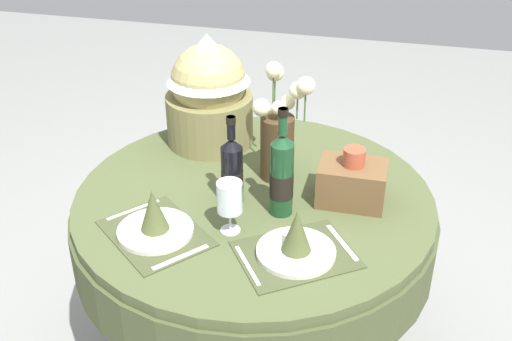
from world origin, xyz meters
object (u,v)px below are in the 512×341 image
place_setting_right (296,242)px  dining_table (254,228)px  wine_bottle_centre (282,175)px  woven_basket_side_right (352,182)px  gift_tub_back_left (209,88)px  flower_vase (279,131)px  wine_bottle_left (232,170)px  place_setting_left (155,221)px  wine_glass_left (230,198)px

place_setting_right → dining_table: bearing=124.7°
wine_bottle_centre → woven_basket_side_right: bearing=29.8°
place_setting_right → gift_tub_back_left: size_ratio=0.97×
flower_vase → wine_bottle_left: flower_vase is taller
place_setting_left → flower_vase: bearing=55.9°
flower_vase → woven_basket_side_right: (0.27, -0.10, -0.11)m
flower_vase → wine_glass_left: (-0.07, -0.37, -0.06)m
gift_tub_back_left → wine_glass_left: bearing=-66.8°
dining_table → place_setting_right: (0.20, -0.29, 0.19)m
dining_table → woven_basket_side_right: size_ratio=5.66×
dining_table → place_setting_right: size_ratio=2.96×
dining_table → wine_glass_left: (-0.02, -0.22, 0.26)m
gift_tub_back_left → dining_table: bearing=-52.6°
dining_table → gift_tub_back_left: 0.57m
dining_table → flower_vase: bearing=70.3°
wine_bottle_left → gift_tub_back_left: bearing=116.9°
place_setting_right → wine_bottle_left: size_ratio=1.35×
dining_table → wine_bottle_left: bearing=-138.5°
place_setting_left → woven_basket_side_right: woven_basket_side_right is taller
woven_basket_side_right → flower_vase: bearing=159.2°
place_setting_left → woven_basket_side_right: (0.57, 0.34, 0.03)m
wine_bottle_left → wine_bottle_centre: 0.18m
wine_bottle_left → gift_tub_back_left: gift_tub_back_left is taller
dining_table → wine_bottle_left: 0.27m
place_setting_right → gift_tub_back_left: (-0.47, 0.64, 0.18)m
gift_tub_back_left → place_setting_left: bearing=-88.4°
wine_bottle_left → place_setting_left: bearing=-127.7°
dining_table → gift_tub_back_left: gift_tub_back_left is taller
place_setting_right → woven_basket_side_right: woven_basket_side_right is taller
dining_table → wine_bottle_centre: wine_bottle_centre is taller
place_setting_right → wine_bottle_left: wine_bottle_left is taller
wine_glass_left → gift_tub_back_left: bearing=113.2°
place_setting_left → place_setting_right: 0.45m
wine_bottle_left → wine_bottle_centre: size_ratio=0.84×
dining_table → flower_vase: flower_vase is taller
wine_bottle_left → wine_glass_left: 0.17m
flower_vase → wine_bottle_centre: 0.24m
place_setting_right → wine_bottle_centre: wine_bottle_centre is taller
woven_basket_side_right → place_setting_right: bearing=-110.2°
wine_bottle_centre → woven_basket_side_right: wine_bottle_centre is taller
wine_bottle_centre → flower_vase: bearing=104.6°
place_setting_right → flower_vase: size_ratio=1.03×
place_setting_right → wine_bottle_centre: bearing=113.1°
wine_glass_left → wine_bottle_left: bearing=103.3°
wine_glass_left → dining_table: bearing=84.4°
dining_table → place_setting_right: bearing=-55.3°
wine_glass_left → wine_bottle_centre: bearing=46.5°
flower_vase → wine_bottle_centre: size_ratio=1.11×
place_setting_left → gift_tub_back_left: bearing=91.6°
place_setting_right → wine_bottle_left: 0.36m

